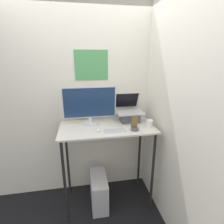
{
  "coord_description": "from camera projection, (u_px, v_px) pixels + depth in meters",
  "views": [
    {
      "loc": [
        -0.29,
        -1.65,
        1.9
      ],
      "look_at": [
        0.06,
        0.29,
        1.28
      ],
      "focal_mm": 28.0,
      "sensor_mm": 36.0,
      "label": 1
    }
  ],
  "objects": [
    {
      "name": "wall_back",
      "position": [
        103.0,
        103.0,
        2.41
      ],
      "size": [
        6.0,
        0.06,
        2.6
      ],
      "color": "silver",
      "rests_on": "ground_plane"
    },
    {
      "name": "monitor",
      "position": [
        90.0,
        106.0,
        2.14
      ],
      "size": [
        0.65,
        0.2,
        0.46
      ],
      "color": "silver",
      "rests_on": "desk"
    },
    {
      "name": "wall_side_right",
      "position": [
        170.0,
        116.0,
        1.89
      ],
      "size": [
        0.05,
        6.0,
        2.6
      ],
      "color": "silver",
      "rests_on": "ground_plane"
    },
    {
      "name": "mouse",
      "position": [
        98.0,
        130.0,
        1.96
      ],
      "size": [
        0.04,
        0.06,
        0.03
      ],
      "color": "white",
      "rests_on": "desk"
    },
    {
      "name": "desk",
      "position": [
        107.0,
        138.0,
        2.16
      ],
      "size": [
        1.13,
        0.59,
        1.1
      ],
      "color": "beige",
      "rests_on": "ground_plane"
    },
    {
      "name": "cell_phone",
      "position": [
        135.0,
        127.0,
        1.99
      ],
      "size": [
        0.09,
        0.09,
        0.18
      ],
      "color": "#4C4C51",
      "rests_on": "desk"
    },
    {
      "name": "keyboard",
      "position": [
        115.0,
        131.0,
        1.97
      ],
      "size": [
        0.26,
        0.11,
        0.02
      ],
      "color": "silver",
      "rests_on": "desk"
    },
    {
      "name": "laptop",
      "position": [
        129.0,
        114.0,
        2.27
      ],
      "size": [
        0.33,
        0.35,
        0.36
      ],
      "color": "#4C4C51",
      "rests_on": "desk"
    },
    {
      "name": "mug",
      "position": [
        149.0,
        123.0,
        2.09
      ],
      "size": [
        0.08,
        0.08,
        0.09
      ],
      "color": "white",
      "rests_on": "desk"
    },
    {
      "name": "computer_tower",
      "position": [
        99.0,
        191.0,
        2.31
      ],
      "size": [
        0.2,
        0.46,
        0.43
      ],
      "color": "silver",
      "rests_on": "ground_plane"
    },
    {
      "name": "ground_plane",
      "position": [
        111.0,
        218.0,
        2.16
      ],
      "size": [
        12.0,
        12.0,
        0.0
      ],
      "primitive_type": "plane",
      "color": "black"
    }
  ]
}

